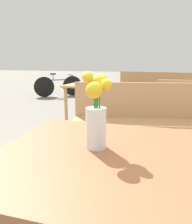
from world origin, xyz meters
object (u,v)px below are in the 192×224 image
bench_far (156,91)px  table_back (90,91)px  bench_middle (145,118)px  bicycle (59,86)px  table_front (114,176)px  flower_vase (96,117)px

bench_far → table_back: bearing=-132.2°
bench_middle → bicycle: 4.69m
table_front → bicycle: size_ratio=0.82×
table_front → bench_far: 3.89m
flower_vase → table_back: (-0.79, 2.64, -0.27)m
bench_middle → bench_far: bearing=86.8°
bench_middle → bicycle: size_ratio=1.36×
table_back → bench_middle: bearing=-48.9°
flower_vase → bicycle: 5.97m
flower_vase → bench_middle: size_ratio=0.20×
table_front → flower_vase: 0.25m
bicycle → bench_middle: bearing=-54.2°
bench_middle → flower_vase: bearing=-96.1°
table_front → table_back: (-0.87, 2.69, -0.04)m
table_back → table_front: bearing=-72.0°
bench_far → bicycle: (-2.87, 1.53, -0.14)m
bench_far → bicycle: bench_far is taller
bench_middle → bench_far: same height
bench_middle → bicycle: bench_middle is taller
flower_vase → bench_far: bearing=85.6°
bench_middle → bench_far: (0.13, 2.28, -0.00)m
table_front → bicycle: 6.04m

